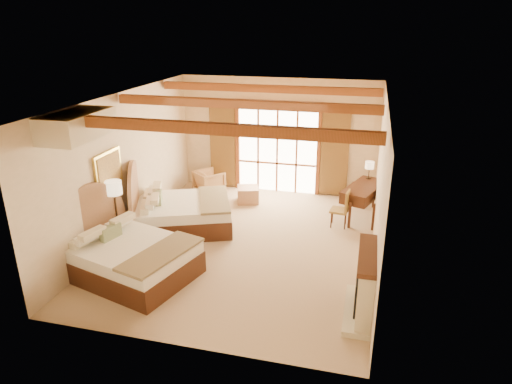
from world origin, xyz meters
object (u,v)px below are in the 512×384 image
(desk, at_px, (363,200))
(armchair, at_px, (209,182))
(bed_far, at_px, (176,210))
(nightstand, at_px, (120,238))
(bed_near, at_px, (124,254))

(desk, bearing_deg, armchair, -169.11)
(bed_far, distance_m, nightstand, 1.54)
(bed_near, height_order, bed_far, same)
(bed_far, distance_m, desk, 4.59)
(bed_far, bearing_deg, desk, -0.39)
(bed_near, xyz_separation_m, nightstand, (-0.61, 0.89, -0.16))
(bed_far, height_order, nightstand, bed_far)
(armchair, xyz_separation_m, desk, (4.28, -0.67, 0.11))
(bed_near, height_order, nightstand, bed_near)
(nightstand, bearing_deg, desk, 25.63)
(bed_far, height_order, desk, bed_far)
(armchair, bearing_deg, bed_near, 128.01)
(bed_far, bearing_deg, bed_near, -113.91)
(desk, bearing_deg, bed_near, -117.92)
(bed_far, relative_size, armchair, 3.88)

